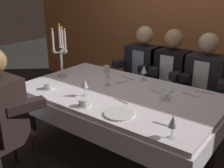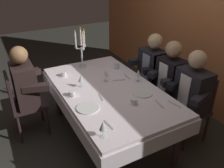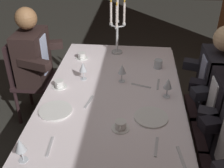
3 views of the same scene
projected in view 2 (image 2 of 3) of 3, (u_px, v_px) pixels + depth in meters
The scene contains 24 objects.
ground_plane at pixel (108, 135), 3.22m from camera, with size 12.00×12.00×0.00m, color #31302B.
back_wall at pixel (212, 23), 3.29m from camera, with size 6.00×0.12×2.70m, color #D37B46.
dining_table at pixel (108, 97), 2.93m from camera, with size 1.94×1.14×0.74m.
candelabra at pixel (81, 50), 3.33m from camera, with size 0.15×0.17×0.59m.
dinner_plate_0 at pixel (142, 93), 2.77m from camera, with size 0.24×0.24×0.01m, color white.
dinner_plate_1 at pixel (88, 108), 2.48m from camera, with size 0.24×0.24×0.01m, color white.
wine_glass_0 at pixel (81, 78), 2.86m from camera, with size 0.07×0.07×0.16m.
wine_glass_1 at pixel (106, 73), 2.99m from camera, with size 0.07×0.07×0.16m.
wine_glass_2 at pixel (138, 73), 2.99m from camera, with size 0.07×0.07×0.16m.
wine_glass_3 at pixel (103, 126), 2.04m from camera, with size 0.07×0.07×0.16m.
water_tumbler_0 at pixel (117, 66), 3.38m from camera, with size 0.07×0.07×0.08m, color silver.
coffee_cup_0 at pixel (72, 94), 2.71m from camera, with size 0.13×0.12×0.06m.
coffee_cup_1 at pixel (134, 101), 2.57m from camera, with size 0.13×0.12×0.06m.
coffee_cup_2 at pixel (64, 74), 3.17m from camera, with size 0.13×0.12×0.06m.
fork_0 at pixel (109, 125), 2.24m from camera, with size 0.17×0.02×0.01m, color #B7B7BC.
fork_1 at pixel (101, 97), 2.69m from camera, with size 0.17×0.02×0.01m, color #B7B7BC.
fork_2 at pixel (119, 80), 3.07m from camera, with size 0.17×0.02×0.01m, color #B7B7BC.
knife_3 at pixel (174, 104), 2.56m from camera, with size 0.19×0.02×0.01m, color #B7B7BC.
fork_4 at pixel (127, 77), 3.16m from camera, with size 0.17×0.02×0.01m, color #B7B7BC.
fork_5 at pixel (159, 104), 2.56m from camera, with size 0.17×0.02×0.01m, color #B7B7BC.
seated_diner_0 at pixel (24, 85), 2.97m from camera, with size 0.63×0.48×1.24m.
seated_diner_1 at pixel (153, 67), 3.45m from camera, with size 0.63×0.48×1.24m.
seated_diner_2 at pixel (170, 77), 3.16m from camera, with size 0.63×0.48×1.24m.
seated_diner_3 at pixel (192, 90), 2.85m from camera, with size 0.63×0.48×1.24m.
Camera 2 is at (2.24, -1.16, 2.13)m, focal length 37.70 mm.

